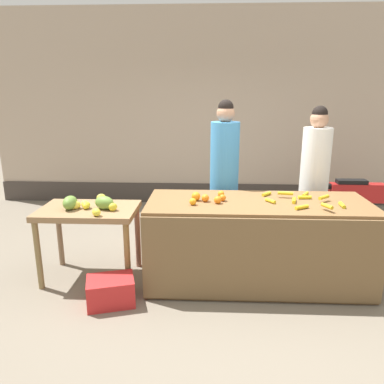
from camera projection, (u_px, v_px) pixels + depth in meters
name	position (u px, v px, depth m)	size (l,w,h in m)	color
ground_plane	(225.00, 279.00, 3.99)	(24.00, 24.00, 0.00)	#756B5B
market_wall_back	(221.00, 111.00, 6.46)	(8.10, 0.23, 3.37)	tan
fruit_stall_counter	(257.00, 242.00, 3.85)	(2.27, 0.90, 0.89)	brown
side_table_wooden	(89.00, 218.00, 3.88)	(1.01, 0.65, 0.79)	olive
banana_bunch_pile	(302.00, 199.00, 3.72)	(0.75, 0.65, 0.07)	gold
orange_pile	(207.00, 198.00, 3.73)	(0.37, 0.37, 0.09)	orange
mango_papaya_pile	(89.00, 203.00, 3.81)	(0.63, 0.62, 0.14)	#E2DF48
vendor_woman_blue_shirt	(224.00, 180.00, 4.40)	(0.34, 0.34, 1.89)	#33333D
vendor_woman_white_shirt	(314.00, 182.00, 4.44)	(0.34, 0.34, 1.82)	#33333D
parked_motorcycle	(356.00, 199.00, 5.57)	(1.60, 0.18, 0.88)	black
produce_crate	(111.00, 291.00, 3.51)	(0.44, 0.32, 0.26)	red
produce_sack	(168.00, 231.00, 4.66)	(0.36, 0.30, 0.54)	tan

